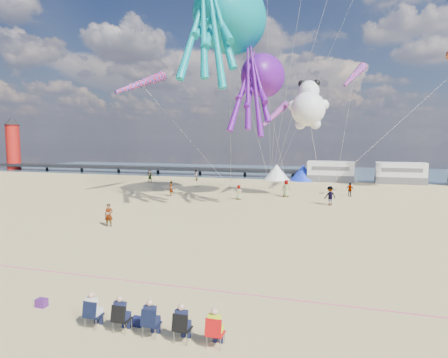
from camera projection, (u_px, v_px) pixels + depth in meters
ground at (195, 253)px, 22.55m from camera, size 120.00×120.00×0.00m
water at (300, 172)px, 74.88m from camera, size 120.00×120.00×0.00m
pier at (138, 168)px, 72.41m from camera, size 60.00×3.00×0.50m
lighthouse at (13, 147)px, 80.15m from camera, size 2.60×2.60×9.00m
motorhome_0 at (331, 171)px, 58.71m from camera, size 6.60×2.50×3.00m
motorhome_1 at (401, 173)px, 55.96m from camera, size 6.60×2.50×3.00m
tent_white at (277, 172)px, 61.06m from camera, size 4.00×4.00×2.40m
tent_blue at (303, 173)px, 59.90m from camera, size 4.00×4.00×2.40m
spectator_row at (152, 317)px, 13.05m from camera, size 6.10×0.90×1.30m
cooler_purple at (42, 303)px, 15.38m from camera, size 0.40×0.30×0.32m
cooler_navy at (137, 321)px, 13.85m from camera, size 0.38×0.28×0.30m
rope_line at (154, 284)px, 17.79m from camera, size 34.00×0.03×0.03m
standing_person at (109, 215)px, 29.19m from camera, size 0.70×0.55×1.68m
beachgoer_0 at (286, 189)px, 43.55m from camera, size 0.68×0.45×1.87m
beachgoer_1 at (196, 175)px, 59.59m from camera, size 0.54×0.82×1.67m
beachgoer_2 at (330, 196)px, 38.26m from camera, size 1.12×1.05×1.85m
beachgoer_3 at (350, 190)px, 43.85m from camera, size 1.13×0.90×1.53m
beachgoer_4 at (150, 176)px, 58.14m from camera, size 1.06×0.48×1.79m
beachgoer_5 at (171, 189)px, 44.30m from camera, size 0.57×1.58×1.68m
beachgoer_6 at (239, 192)px, 41.76m from camera, size 0.67×0.58×1.55m
sandbag_a at (231, 188)px, 50.67m from camera, size 0.50×0.35×0.22m
sandbag_b at (287, 188)px, 50.15m from camera, size 0.50×0.35×0.22m
sandbag_c at (322, 193)px, 45.92m from camera, size 0.50×0.35×0.22m
sandbag_d at (335, 190)px, 48.58m from camera, size 0.50×0.35×0.22m
sandbag_e at (271, 188)px, 50.84m from camera, size 0.50×0.35×0.22m
kite_octopus_teal at (231, 18)px, 38.68m from camera, size 9.49×12.84×13.49m
kite_octopus_purple at (263, 76)px, 40.44m from camera, size 6.48×10.19×10.79m
kite_panda at (308, 109)px, 40.86m from camera, size 5.33×5.18×6.00m
windsock_left at (141, 84)px, 43.50m from camera, size 3.49×7.25×7.31m
windsock_mid at (354, 76)px, 44.26m from camera, size 3.10×6.49×6.53m
windsock_right at (275, 115)px, 42.39m from camera, size 2.75×5.10×5.13m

